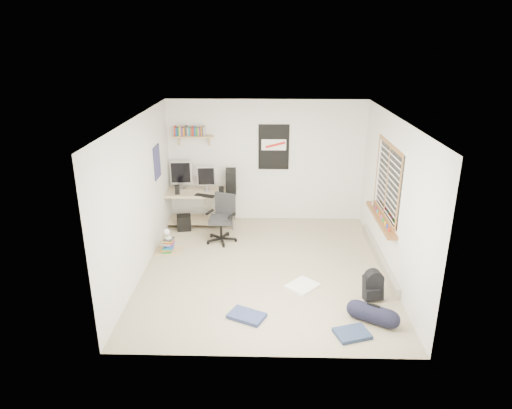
{
  "coord_description": "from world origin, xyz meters",
  "views": [
    {
      "loc": [
        0.02,
        -6.79,
        3.64
      ],
      "look_at": [
        -0.16,
        0.22,
        1.06
      ],
      "focal_mm": 32.0,
      "sensor_mm": 36.0,
      "label": 1
    }
  ],
  "objects_px": {
    "office_chair": "(221,217)",
    "backpack": "(373,287)",
    "desk": "(198,208)",
    "duffel_bag": "(373,313)",
    "book_stack": "(168,244)"
  },
  "relations": [
    {
      "from": "desk",
      "to": "office_chair",
      "type": "bearing_deg",
      "value": -60.4
    },
    {
      "from": "office_chair",
      "to": "book_stack",
      "type": "relative_size",
      "value": 2.28
    },
    {
      "from": "duffel_bag",
      "to": "backpack",
      "type": "bearing_deg",
      "value": 109.44
    },
    {
      "from": "desk",
      "to": "duffel_bag",
      "type": "bearing_deg",
      "value": -54.0
    },
    {
      "from": "desk",
      "to": "backpack",
      "type": "relative_size",
      "value": 4.3
    },
    {
      "from": "book_stack",
      "to": "duffel_bag",
      "type": "bearing_deg",
      "value": -33.05
    },
    {
      "from": "desk",
      "to": "office_chair",
      "type": "relative_size",
      "value": 1.72
    },
    {
      "from": "office_chair",
      "to": "duffel_bag",
      "type": "bearing_deg",
      "value": -26.03
    },
    {
      "from": "desk",
      "to": "office_chair",
      "type": "xyz_separation_m",
      "value": [
        0.54,
        -0.81,
        0.12
      ]
    },
    {
      "from": "office_chair",
      "to": "backpack",
      "type": "height_order",
      "value": "office_chair"
    },
    {
      "from": "backpack",
      "to": "book_stack",
      "type": "height_order",
      "value": "backpack"
    },
    {
      "from": "duffel_bag",
      "to": "book_stack",
      "type": "xyz_separation_m",
      "value": [
        -3.21,
        2.09,
        0.01
      ]
    },
    {
      "from": "backpack",
      "to": "book_stack",
      "type": "relative_size",
      "value": 0.91
    },
    {
      "from": "office_chair",
      "to": "backpack",
      "type": "bearing_deg",
      "value": -17.42
    },
    {
      "from": "office_chair",
      "to": "duffel_bag",
      "type": "distance_m",
      "value": 3.46
    }
  ]
}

